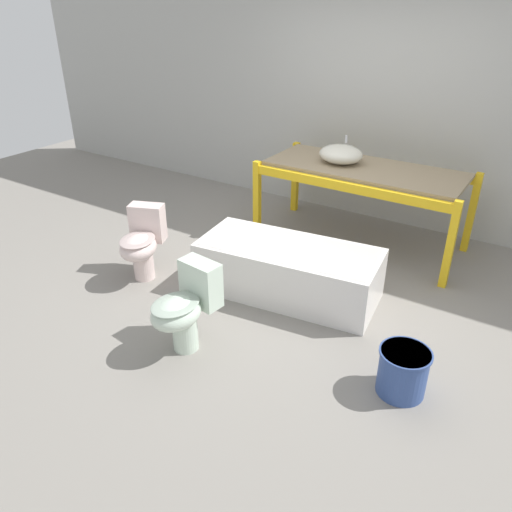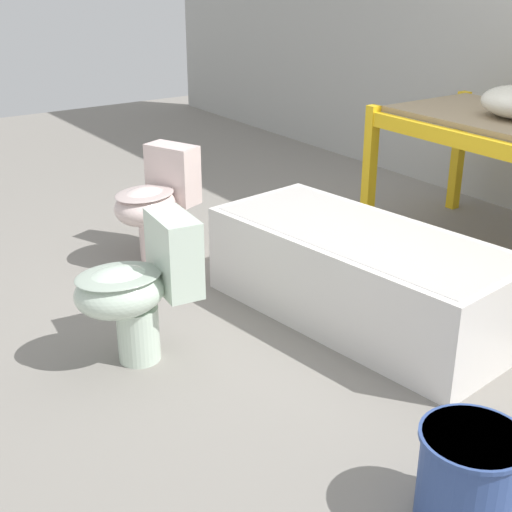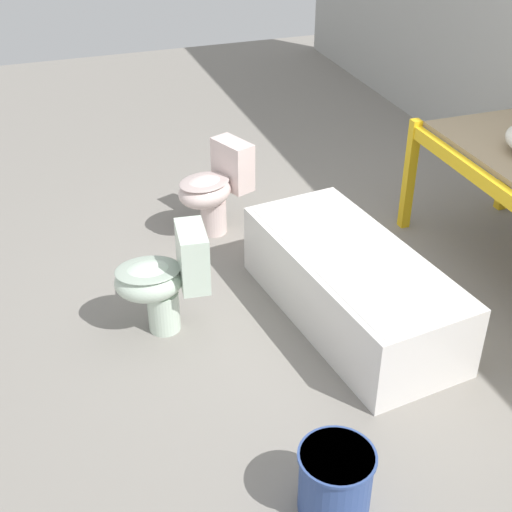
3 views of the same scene
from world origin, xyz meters
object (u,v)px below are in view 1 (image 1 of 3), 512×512
at_px(toilet_near, 142,242).
at_px(bucket_white, 403,371).
at_px(toilet_far, 185,307).
at_px(sink_basin, 341,154).
at_px(bathtub_main, 288,267).

xyz_separation_m(toilet_near, bucket_white, (2.60, -0.21, -0.19)).
distance_m(toilet_near, toilet_far, 1.22).
height_order(sink_basin, toilet_far, sink_basin).
bearing_deg(toilet_near, bucket_white, -26.30).
bearing_deg(toilet_far, bucket_white, 21.61).
xyz_separation_m(toilet_far, bucket_white, (1.56, 0.41, -0.19)).
distance_m(sink_basin, bucket_white, 2.59).
distance_m(bathtub_main, toilet_near, 1.40).
bearing_deg(bucket_white, toilet_near, 175.48).
height_order(toilet_near, bucket_white, toilet_near).
distance_m(toilet_near, bucket_white, 2.62).
bearing_deg(sink_basin, toilet_far, -93.00).
xyz_separation_m(sink_basin, toilet_near, (-1.17, -1.81, -0.59)).
bearing_deg(toilet_far, bathtub_main, 83.18).
height_order(toilet_near, toilet_far, same).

